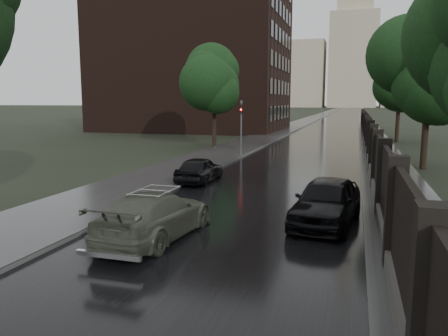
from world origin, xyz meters
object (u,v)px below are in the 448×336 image
Objects in this scene: tree_left_far at (214,86)px; car_right_near at (327,201)px; traffic_light at (241,123)px; hatchback_left at (200,169)px; tree_right_c at (399,91)px; tree_right_b at (429,83)px; volga_sedan at (155,215)px.

car_right_near is at bearing -63.33° from tree_left_far.
traffic_light is 1.07× the size of hatchback_left.
tree_right_c is (15.50, 10.00, -0.29)m from tree_left_far.
hatchback_left is at bearing -86.29° from traffic_light.
hatchback_left is 8.66m from car_right_near.
hatchback_left is (-11.10, -7.79, -4.31)m from tree_right_b.
tree_right_c is at bearing 51.82° from traffic_light.
tree_right_c is at bearing -113.06° from hatchback_left.
tree_right_b reaches higher than hatchback_left.
tree_right_b and tree_right_c have the same top height.
volga_sedan is (-9.30, -34.48, -4.27)m from tree_right_c.
volga_sedan is 1.26× the size of hatchback_left.
volga_sedan is (6.20, -24.48, -4.56)m from tree_left_far.
tree_left_far is 1.85× the size of traffic_light.
traffic_light is 10.95m from hatchback_left.
tree_right_b is 12.44m from traffic_light.
traffic_light is at bearing -128.18° from tree_right_c.
tree_right_c is (0.00, 18.00, 0.00)m from tree_right_b.
tree_right_c is at bearing 90.00° from tree_right_b.
traffic_light is 0.90× the size of car_right_near.
car_right_near is (7.14, -16.57, -1.64)m from traffic_light.
volga_sedan is 1.05× the size of car_right_near.
tree_right_b is (15.50, -8.00, -0.29)m from tree_left_far.
tree_right_b is at bearing -144.71° from hatchback_left.
tree_left_far is 1.66× the size of car_right_near.
tree_right_b is 1.00× the size of tree_right_c.
traffic_light is at bearing -86.06° from hatchback_left.
tree_right_c is 35.97m from volga_sedan.
hatchback_left is at bearing -74.43° from tree_left_far.
tree_right_b reaches higher than volga_sedan.
tree_right_b is at bearing 78.56° from car_right_near.
tree_right_b is 14.96m from car_right_near.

